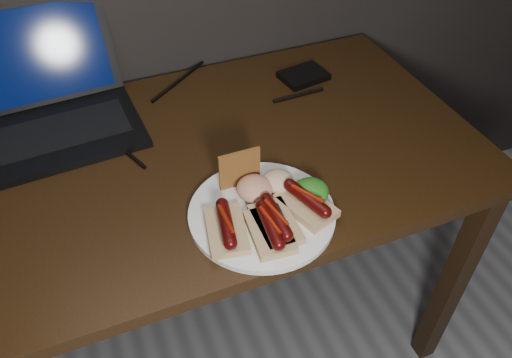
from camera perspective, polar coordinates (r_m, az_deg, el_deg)
The scene contains 13 objects.
desk at distance 1.15m, azimuth -9.71°, elevation -1.48°, with size 1.40×0.70×0.75m.
laptop at distance 1.24m, azimuth -22.82°, elevation 7.78°, with size 0.40×0.36×0.25m.
hard_drive at distance 1.35m, azimuth 5.45°, elevation 11.68°, with size 0.12×0.09×0.02m, color black.
desk_cables at distance 1.20m, azimuth -14.70°, elevation 5.74°, with size 0.99×0.39×0.01m.
plate at distance 0.96m, azimuth 0.67°, elevation -3.92°, with size 0.28×0.28×0.01m, color white.
bread_sausage_left at distance 0.91m, azimuth -3.41°, elevation -5.54°, with size 0.09×0.13×0.04m.
bread_sausage_center at distance 0.92m, azimuth 2.27°, elevation -4.80°, with size 0.07×0.12×0.04m.
bread_sausage_right at distance 0.95m, azimuth 5.78°, elevation -2.68°, with size 0.10×0.13×0.04m.
bread_sausage_extra at distance 0.90m, azimuth 1.59°, elevation -5.68°, with size 0.08×0.12×0.04m.
crispbread at distance 0.98m, azimuth -1.89°, elevation 1.18°, with size 0.09×0.01×0.09m, color #9B5F2A.
salad_greens at distance 0.97m, azimuth 6.30°, elevation -1.38°, with size 0.07×0.07×0.04m, color #185A12.
salsa_mound at distance 0.97m, azimuth -0.16°, elevation -1.06°, with size 0.07×0.07×0.04m, color #AB1112.
coleslaw_mound at distance 0.99m, azimuth 2.50°, elevation -0.21°, with size 0.06×0.06×0.04m, color silver.
Camera 1 is at (-0.12, 0.56, 1.46)m, focal length 35.00 mm.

